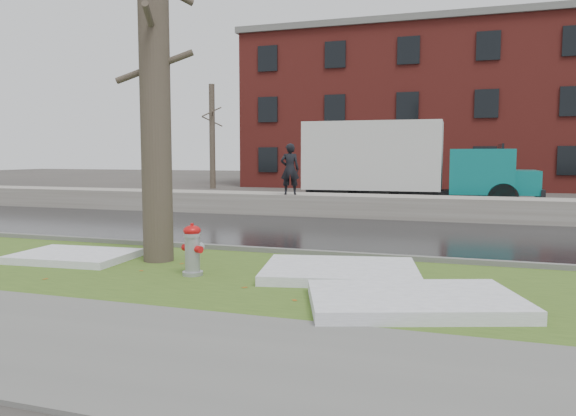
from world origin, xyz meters
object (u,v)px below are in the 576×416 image
(tree, at_px, (155,71))
(worker, at_px, (290,169))
(fire_hydrant, at_px, (193,248))
(box_truck, at_px, (401,162))

(tree, xyz_separation_m, worker, (-0.18, 8.69, -2.07))
(worker, bearing_deg, tree, 72.77)
(fire_hydrant, height_order, box_truck, box_truck)
(fire_hydrant, distance_m, tree, 3.56)
(box_truck, xyz_separation_m, worker, (-3.17, -4.38, -0.19))
(box_truck, bearing_deg, fire_hydrant, -99.00)
(fire_hydrant, bearing_deg, tree, 163.12)
(tree, relative_size, worker, 4.16)
(tree, height_order, box_truck, tree)
(worker, bearing_deg, box_truck, -144.31)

